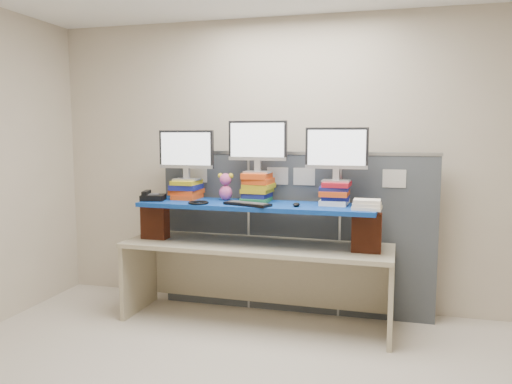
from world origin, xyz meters
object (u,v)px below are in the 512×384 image
(desk, at_px, (256,260))
(monitor_center, at_px, (258,143))
(monitor_right, at_px, (337,151))
(blue_board, at_px, (256,205))
(monitor_left, at_px, (186,152))
(keyboard, at_px, (247,204))
(desk_phone, at_px, (152,197))

(desk, bearing_deg, monitor_center, 99.30)
(monitor_center, distance_m, monitor_right, 0.70)
(blue_board, distance_m, monitor_left, 0.85)
(desk, xyz_separation_m, monitor_left, (-0.71, 0.13, 0.95))
(blue_board, relative_size, keyboard, 4.74)
(blue_board, distance_m, monitor_right, 0.84)
(blue_board, relative_size, monitor_center, 3.90)
(monitor_left, distance_m, keyboard, 0.84)
(desk, xyz_separation_m, monitor_right, (0.68, 0.10, 0.97))
(desk, relative_size, monitor_right, 4.49)
(monitor_left, height_order, monitor_right, monitor_right)
(monitor_left, distance_m, monitor_right, 1.39)
(monitor_center, bearing_deg, desk, -80.70)
(monitor_right, bearing_deg, keyboard, -159.66)
(desk, bearing_deg, monitor_left, 170.51)
(desk, xyz_separation_m, desk_phone, (-0.97, -0.06, 0.54))
(monitor_center, xyz_separation_m, keyboard, (-0.02, -0.26, -0.51))
(monitor_left, bearing_deg, desk, -9.49)
(blue_board, distance_m, monitor_center, 0.55)
(blue_board, height_order, keyboard, keyboard)
(monitor_right, bearing_deg, desk, -170.13)
(desk_phone, bearing_deg, monitor_left, 22.26)
(monitor_left, bearing_deg, monitor_right, -0.00)
(desk, height_order, desk_phone, desk_phone)
(monitor_left, height_order, desk_phone, monitor_left)
(monitor_right, bearing_deg, desk_phone, -173.23)
(desk_phone, bearing_deg, monitor_right, -8.09)
(desk_phone, bearing_deg, keyboard, -19.10)
(monitor_left, xyz_separation_m, desk_phone, (-0.26, -0.19, -0.41))
(monitor_right, xyz_separation_m, desk_phone, (-1.65, -0.16, -0.43))
(desk, bearing_deg, blue_board, 0.00)
(monitor_right, bearing_deg, monitor_left, 180.00)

